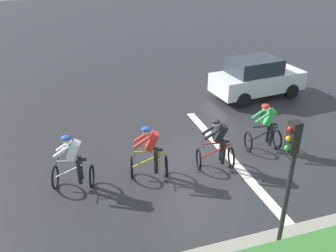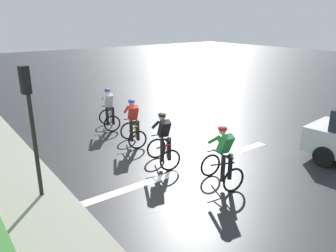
% 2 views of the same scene
% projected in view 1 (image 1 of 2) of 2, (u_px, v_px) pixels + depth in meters
% --- Properties ---
extents(ground_plane, '(80.00, 80.00, 0.00)m').
position_uv_depth(ground_plane, '(205.00, 161.00, 11.68)').
color(ground_plane, '#28282B').
extents(road_marking_stop_line, '(7.00, 0.30, 0.01)m').
position_uv_depth(road_marking_stop_line, '(229.00, 156.00, 11.91)').
color(road_marking_stop_line, silver).
rests_on(road_marking_stop_line, ground).
extents(cyclist_lead, '(0.93, 1.22, 1.66)m').
position_uv_depth(cyclist_lead, '(73.00, 163.00, 10.08)').
color(cyclist_lead, black).
rests_on(cyclist_lead, ground).
extents(cyclist_second, '(0.91, 1.21, 1.66)m').
position_uv_depth(cyclist_second, '(150.00, 154.00, 10.54)').
color(cyclist_second, black).
rests_on(cyclist_second, ground).
extents(cyclist_mid, '(0.88, 1.19, 1.66)m').
position_uv_depth(cyclist_mid, '(217.00, 145.00, 10.97)').
color(cyclist_mid, black).
rests_on(cyclist_mid, ground).
extents(cyclist_fourth, '(0.82, 1.16, 1.66)m').
position_uv_depth(cyclist_fourth, '(265.00, 128.00, 11.98)').
color(cyclist_fourth, black).
rests_on(cyclist_fourth, ground).
extents(car_white, '(2.20, 4.25, 1.76)m').
position_uv_depth(car_white, '(257.00, 78.00, 16.18)').
color(car_white, silver).
rests_on(car_white, ground).
extents(traffic_light_near_crossing, '(0.22, 0.31, 3.34)m').
position_uv_depth(traffic_light_near_crossing, '(289.00, 173.00, 7.15)').
color(traffic_light_near_crossing, black).
rests_on(traffic_light_near_crossing, ground).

